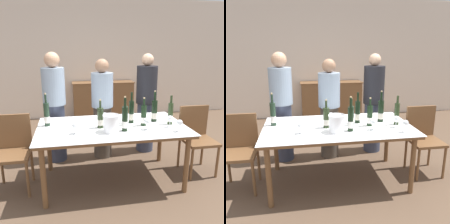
# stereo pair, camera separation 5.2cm
# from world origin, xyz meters

# --- Properties ---
(ground_plane) EXTENTS (12.00, 12.00, 0.00)m
(ground_plane) POSITION_xyz_m (0.00, 0.00, 0.00)
(ground_plane) COLOR brown
(back_wall) EXTENTS (8.00, 0.10, 2.80)m
(back_wall) POSITION_xyz_m (0.00, 3.11, 1.40)
(back_wall) COLOR beige
(back_wall) RESTS_ON ground_plane
(sideboard_cabinet) EXTENTS (1.46, 0.46, 0.90)m
(sideboard_cabinet) POSITION_xyz_m (0.30, 2.82, 0.45)
(sideboard_cabinet) COLOR brown
(sideboard_cabinet) RESTS_ON ground_plane
(dining_table) EXTENTS (1.82, 1.03, 0.75)m
(dining_table) POSITION_xyz_m (0.00, 0.00, 0.69)
(dining_table) COLOR brown
(dining_table) RESTS_ON ground_plane
(ice_bucket) EXTENTS (0.19, 0.19, 0.20)m
(ice_bucket) POSITION_xyz_m (-0.05, -0.20, 0.86)
(ice_bucket) COLOR white
(ice_bucket) RESTS_ON dining_table
(wine_bottle_0) EXTENTS (0.08, 0.08, 0.35)m
(wine_bottle_0) POSITION_xyz_m (-0.15, -0.03, 0.87)
(wine_bottle_0) COLOR #28381E
(wine_bottle_0) RESTS_ON dining_table
(wine_bottle_1) EXTENTS (0.07, 0.07, 0.41)m
(wine_bottle_1) POSITION_xyz_m (-0.79, 0.16, 0.89)
(wine_bottle_1) COLOR #1E3323
(wine_bottle_1) RESTS_ON dining_table
(wine_bottle_2) EXTENTS (0.07, 0.07, 0.41)m
(wine_bottle_2) POSITION_xyz_m (0.11, -0.20, 0.89)
(wine_bottle_2) COLOR black
(wine_bottle_2) RESTS_ON dining_table
(wine_bottle_3) EXTENTS (0.08, 0.08, 0.41)m
(wine_bottle_3) POSITION_xyz_m (0.58, 0.09, 0.89)
(wine_bottle_3) COLOR black
(wine_bottle_3) RESTS_ON dining_table
(wine_bottle_4) EXTENTS (0.07, 0.07, 0.40)m
(wine_bottle_4) POSITION_xyz_m (0.27, 0.09, 0.89)
(wine_bottle_4) COLOR black
(wine_bottle_4) RESTS_ON dining_table
(wine_bottle_5) EXTENTS (0.06, 0.06, 0.37)m
(wine_bottle_5) POSITION_xyz_m (0.74, -0.06, 0.89)
(wine_bottle_5) COLOR #28381E
(wine_bottle_5) RESTS_ON dining_table
(wine_bottle_6) EXTENTS (0.07, 0.07, 0.35)m
(wine_bottle_6) POSITION_xyz_m (0.17, -0.00, 0.87)
(wine_bottle_6) COLOR #1E3323
(wine_bottle_6) RESTS_ON dining_table
(wine_bottle_7) EXTENTS (0.07, 0.07, 0.36)m
(wine_bottle_7) POSITION_xyz_m (0.39, -0.05, 0.88)
(wine_bottle_7) COLOR black
(wine_bottle_7) RESTS_ON dining_table
(wine_glass_0) EXTENTS (0.08, 0.08, 0.14)m
(wine_glass_0) POSITION_xyz_m (0.39, -0.21, 0.85)
(wine_glass_0) COLOR white
(wine_glass_0) RESTS_ON dining_table
(wine_glass_1) EXTENTS (0.07, 0.07, 0.14)m
(wine_glass_1) POSITION_xyz_m (0.73, -0.34, 0.86)
(wine_glass_1) COLOR white
(wine_glass_1) RESTS_ON dining_table
(wine_glass_2) EXTENTS (0.08, 0.08, 0.15)m
(wine_glass_2) POSITION_xyz_m (0.69, -0.16, 0.86)
(wine_glass_2) COLOR white
(wine_glass_2) RESTS_ON dining_table
(wine_glass_3) EXTENTS (0.08, 0.08, 0.15)m
(wine_glass_3) POSITION_xyz_m (-0.08, 0.09, 0.86)
(wine_glass_3) COLOR white
(wine_glass_3) RESTS_ON dining_table
(wine_glass_4) EXTENTS (0.08, 0.08, 0.13)m
(wine_glass_4) POSITION_xyz_m (-0.45, -0.20, 0.85)
(wine_glass_4) COLOR white
(wine_glass_4) RESTS_ON dining_table
(chair_right_end) EXTENTS (0.42, 0.42, 0.91)m
(chair_right_end) POSITION_xyz_m (1.21, 0.08, 0.53)
(chair_right_end) COLOR brown
(chair_right_end) RESTS_ON ground_plane
(chair_left_end) EXTENTS (0.42, 0.42, 0.91)m
(chair_left_end) POSITION_xyz_m (-1.21, 0.08, 0.53)
(chair_left_end) COLOR brown
(chair_left_end) RESTS_ON ground_plane
(person_host) EXTENTS (0.33, 0.33, 1.64)m
(person_host) POSITION_xyz_m (-0.72, 0.76, 0.82)
(person_host) COLOR #383F56
(person_host) RESTS_ON ground_plane
(person_guest_left) EXTENTS (0.33, 0.33, 1.54)m
(person_guest_left) POSITION_xyz_m (-0.01, 0.76, 0.77)
(person_guest_left) COLOR #51473D
(person_guest_left) RESTS_ON ground_plane
(person_guest_right) EXTENTS (0.33, 0.33, 1.61)m
(person_guest_right) POSITION_xyz_m (0.72, 0.86, 0.80)
(person_guest_right) COLOR #383F56
(person_guest_right) RESTS_ON ground_plane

